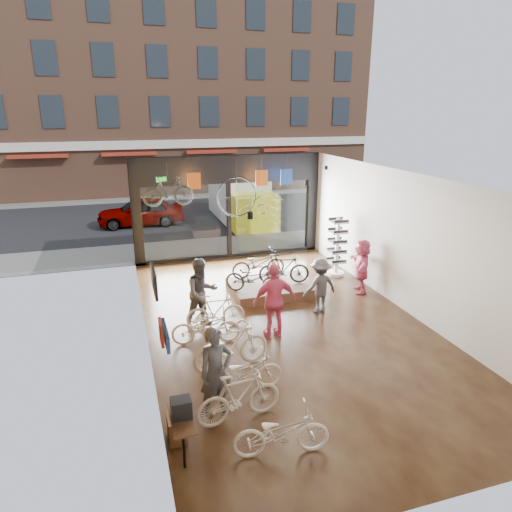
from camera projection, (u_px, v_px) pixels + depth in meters
name	position (u px, v px, depth m)	size (l,w,h in m)	color
ground_plane	(284.00, 324.00, 11.96)	(7.00, 12.00, 0.04)	black
ceiling	(287.00, 178.00, 10.78)	(7.00, 12.00, 0.04)	black
wall_left	(141.00, 268.00, 10.39)	(0.04, 12.00, 3.80)	#AC7927
wall_right	(407.00, 243.00, 12.35)	(0.04, 12.00, 3.80)	beige
wall_back	(449.00, 390.00, 5.90)	(7.00, 0.04, 3.80)	beige
storefront	(229.00, 207.00, 16.83)	(7.00, 0.26, 3.80)	black
exit_sign	(161.00, 179.00, 15.70)	(0.35, 0.06, 0.18)	#198C26
street_road	(191.00, 209.00, 25.61)	(30.00, 18.00, 0.02)	black
sidewalk_near	(223.00, 246.00, 18.49)	(30.00, 2.40, 0.12)	slate
sidewalk_far	(181.00, 196.00, 29.23)	(30.00, 2.00, 0.12)	slate
opposite_building	(170.00, 82.00, 29.36)	(26.00, 5.00, 14.00)	brown
street_car	(141.00, 211.00, 21.86)	(1.62, 4.02, 1.37)	gray
box_truck	(243.00, 198.00, 22.11)	(2.12, 6.37, 2.51)	silver
floor_bike_0	(281.00, 432.00, 7.33)	(0.55, 1.59, 0.83)	beige
floor_bike_1	(239.00, 397.00, 8.11)	(0.45, 1.61, 0.97)	beige
floor_bike_2	(245.00, 373.00, 8.99)	(0.55, 1.57, 0.82)	beige
floor_bike_3	(231.00, 346.00, 9.78)	(0.49, 1.73, 1.04)	beige
floor_bike_4	(206.00, 327.00, 10.84)	(0.57, 1.64, 0.86)	beige
floor_bike_5	(216.00, 311.00, 11.62)	(0.43, 1.51, 0.91)	beige
display_platform	(270.00, 288.00, 13.93)	(2.40, 1.80, 0.30)	#452C1D
display_bike_left	(253.00, 278.00, 13.06)	(0.58, 1.67, 0.88)	black
display_bike_mid	(284.00, 269.00, 13.78)	(0.43, 1.54, 0.92)	black
display_bike_right	(258.00, 264.00, 14.25)	(0.60, 1.71, 0.90)	black
customer_0	(216.00, 372.00, 8.19)	(0.63, 0.42, 1.74)	#3F3F44
customer_1	(202.00, 293.00, 11.59)	(0.88, 0.69, 1.81)	#3F3F44
customer_2	(275.00, 301.00, 11.03)	(1.11, 0.46, 1.89)	#CC4C72
customer_3	(320.00, 286.00, 12.39)	(1.01, 0.58, 1.56)	#3F3F44
customer_5	(361.00, 266.00, 13.82)	(1.54, 0.49, 1.66)	#CC4C72
sunglasses_rack	(337.00, 247.00, 15.17)	(0.58, 0.48, 1.98)	white
wall_merch	(166.00, 371.00, 7.43)	(0.40, 2.40, 2.60)	navy
penny_farthing	(245.00, 198.00, 15.40)	(1.69, 0.06, 1.35)	black
hung_bike	(168.00, 191.00, 14.22)	(0.45, 1.58, 0.95)	black
jersey_left	(194.00, 181.00, 15.37)	(0.45, 0.03, 0.55)	#CC5919
jersey_mid	(262.00, 178.00, 16.03)	(0.45, 0.03, 0.55)	#CC5919
jersey_right	(286.00, 177.00, 16.29)	(0.45, 0.03, 0.55)	#1E3F99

